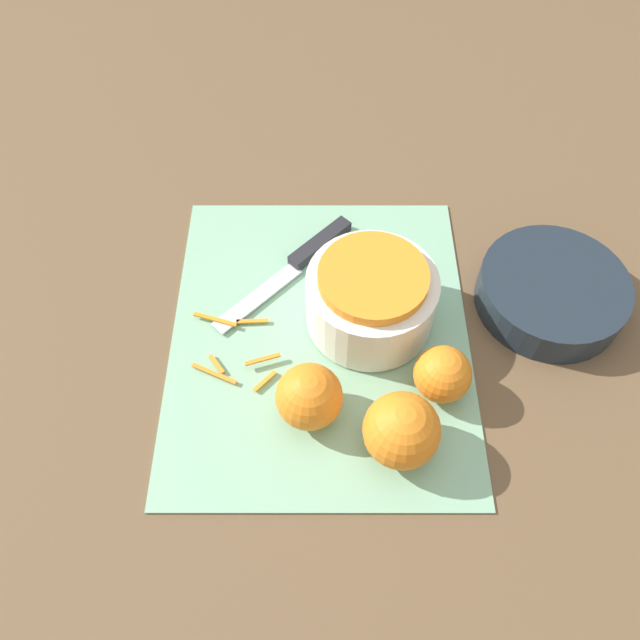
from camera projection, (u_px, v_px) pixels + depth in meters
The scene contains 9 objects.
ground_plane at pixel (320, 336), 0.78m from camera, with size 4.00×4.00×0.00m, color brown.
cutting_board at pixel (320, 335), 0.78m from camera, with size 0.45×0.37×0.01m.
bowl_speckled at pixel (371, 297), 0.76m from camera, with size 0.16×0.16×0.09m.
bowl_dark at pixel (551, 292), 0.79m from camera, with size 0.19×0.19×0.05m.
knife at pixel (310, 254), 0.84m from camera, with size 0.19×0.19×0.02m.
orange_left at pixel (309, 397), 0.69m from camera, with size 0.08×0.08×0.08m.
orange_right at pixel (401, 430), 0.66m from camera, with size 0.08×0.08×0.08m.
orange_back at pixel (442, 374), 0.71m from camera, with size 0.07×0.07×0.07m.
peel_pile at pixel (235, 351), 0.76m from camera, with size 0.11×0.11×0.01m.
Camera 1 is at (0.42, 0.00, 0.66)m, focal length 35.00 mm.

